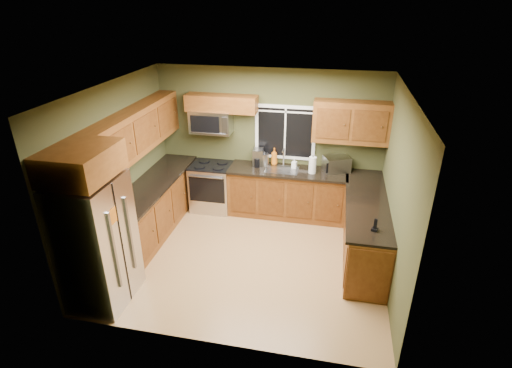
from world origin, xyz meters
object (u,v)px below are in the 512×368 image
(coffee_maker, at_px, (258,158))
(cordless_phone, at_px, (375,227))
(kettle, at_px, (264,159))
(soap_bottle_a, at_px, (274,156))
(refrigerator, at_px, (97,242))
(paper_towel_roll, at_px, (312,165))
(toaster_oven, at_px, (336,164))
(microwave, at_px, (211,121))
(range, at_px, (212,186))
(soap_bottle_b, at_px, (294,163))

(coffee_maker, height_order, cordless_phone, coffee_maker)
(kettle, xyz_separation_m, soap_bottle_a, (0.17, 0.12, 0.02))
(cordless_phone, bearing_deg, refrigerator, -164.89)
(paper_towel_roll, bearing_deg, toaster_oven, 22.86)
(paper_towel_roll, relative_size, soap_bottle_a, 1.04)
(toaster_oven, distance_m, paper_towel_roll, 0.45)
(kettle, relative_size, soap_bottle_a, 0.93)
(microwave, xyz_separation_m, toaster_oven, (2.32, 0.01, -0.65))
(microwave, height_order, coffee_maker, microwave)
(range, bearing_deg, coffee_maker, 7.70)
(refrigerator, bearing_deg, kettle, 59.59)
(soap_bottle_b, bearing_deg, range, -175.44)
(soap_bottle_a, bearing_deg, range, -169.03)
(coffee_maker, bearing_deg, soap_bottle_a, 20.45)
(soap_bottle_a, bearing_deg, toaster_oven, -3.99)
(microwave, distance_m, coffee_maker, 1.09)
(kettle, bearing_deg, paper_towel_roll, -8.63)
(range, distance_m, kettle, 1.18)
(kettle, bearing_deg, soap_bottle_a, 34.98)
(refrigerator, xyz_separation_m, kettle, (1.69, 2.88, 0.18))
(soap_bottle_b, bearing_deg, cordless_phone, -55.53)
(range, relative_size, soap_bottle_b, 4.99)
(kettle, height_order, soap_bottle_b, kettle)
(refrigerator, height_order, cordless_phone, refrigerator)
(soap_bottle_b, bearing_deg, kettle, -178.30)
(coffee_maker, relative_size, paper_towel_roll, 0.95)
(range, bearing_deg, soap_bottle_b, 4.56)
(soap_bottle_b, bearing_deg, coffee_maker, -179.55)
(coffee_maker, distance_m, paper_towel_roll, 1.03)
(toaster_oven, relative_size, soap_bottle_b, 2.86)
(paper_towel_roll, bearing_deg, microwave, 175.03)
(range, height_order, toaster_oven, toaster_oven)
(range, relative_size, soap_bottle_a, 2.91)
(refrigerator, xyz_separation_m, paper_towel_roll, (2.59, 2.74, 0.19))
(microwave, bearing_deg, coffee_maker, -1.10)
(range, xyz_separation_m, microwave, (-0.00, 0.14, 1.26))
(kettle, height_order, cordless_phone, kettle)
(range, relative_size, kettle, 3.13)
(coffee_maker, xyz_separation_m, cordless_phone, (2.00, -1.92, -0.09))
(toaster_oven, bearing_deg, range, -176.38)
(soap_bottle_b, height_order, cordless_phone, soap_bottle_b)
(range, distance_m, soap_bottle_a, 1.35)
(coffee_maker, height_order, kettle, coffee_maker)
(coffee_maker, relative_size, soap_bottle_a, 0.99)
(paper_towel_roll, xyz_separation_m, cordless_phone, (0.98, -1.78, -0.10))
(refrigerator, height_order, soap_bottle_a, refrigerator)
(soap_bottle_a, height_order, cordless_phone, soap_bottle_a)
(microwave, relative_size, soap_bottle_a, 2.36)
(range, relative_size, coffee_maker, 2.94)
(range, relative_size, cordless_phone, 5.18)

